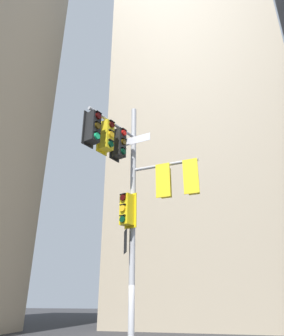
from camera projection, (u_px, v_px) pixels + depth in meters
The scene contains 2 objects.
building_mid_block at pixel (200, 132), 34.79m from camera, with size 16.41×16.41×39.38m, color tan.
signal_pole_assembly at pixel (133, 181), 9.68m from camera, with size 3.29×2.41×8.72m.
Camera 1 is at (2.61, -9.28, 2.15)m, focal length 32.31 mm.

